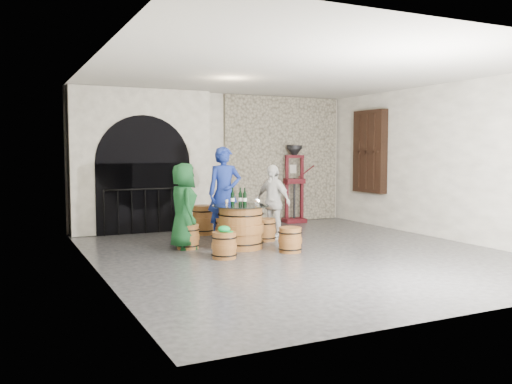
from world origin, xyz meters
name	(u,v)px	position (x,y,z in m)	size (l,w,h in m)	color
ground	(298,253)	(0.00, 0.00, 0.00)	(8.00, 8.00, 0.00)	#29292C
wall_back	(216,160)	(0.00, 4.00, 1.60)	(8.00, 8.00, 0.00)	white
wall_front	(481,171)	(0.00, -4.00, 1.60)	(8.00, 8.00, 0.00)	white
wall_left	(95,166)	(-3.50, 0.00, 1.60)	(8.00, 8.00, 0.00)	white
wall_right	(447,162)	(3.50, 0.00, 1.60)	(8.00, 8.00, 0.00)	white
ceiling	(299,72)	(0.00, 0.00, 3.20)	(8.00, 8.00, 0.00)	beige
stone_facing_panel	(282,159)	(1.80, 3.94, 1.60)	(3.20, 0.12, 3.18)	#AAA188
arched_opening	(141,161)	(-1.90, 3.74, 1.58)	(3.10, 0.60, 3.19)	white
shuttered_window	(369,152)	(3.38, 2.40, 1.80)	(0.23, 1.10, 2.00)	black
barrel_table	(241,227)	(-0.75, 0.85, 0.40)	(1.06, 1.06, 0.81)	brown
barrel_stool_left	(188,237)	(-1.65, 1.23, 0.22)	(0.44, 0.44, 0.45)	brown
barrel_stool_far	(226,229)	(-0.65, 1.83, 0.22)	(0.44, 0.44, 0.45)	brown
barrel_stool_right	(266,230)	(0.05, 1.42, 0.22)	(0.44, 0.44, 0.45)	brown
barrel_stool_near_right	(290,240)	(-0.11, 0.11, 0.22)	(0.44, 0.44, 0.45)	brown
barrel_stool_near_left	(224,245)	(-1.39, 0.10, 0.22)	(0.44, 0.44, 0.45)	brown
green_cap	(224,229)	(-1.38, 0.10, 0.50)	(0.25, 0.21, 0.12)	#0E9C41
person_green	(184,206)	(-1.72, 1.26, 0.80)	(0.78, 0.51, 1.60)	#12401D
person_blue	(225,193)	(-0.64, 1.91, 0.95)	(0.69, 0.46, 1.90)	navy
person_white	(272,202)	(0.30, 1.59, 0.77)	(0.90, 0.37, 1.54)	white
wine_bottle_left	(233,198)	(-0.88, 0.93, 0.94)	(0.08, 0.08, 0.32)	black
wine_bottle_center	(245,198)	(-0.67, 0.84, 0.94)	(0.08, 0.08, 0.32)	black
wine_bottle_right	(240,198)	(-0.73, 0.91, 0.94)	(0.08, 0.08, 0.32)	black
tasting_glass_a	(227,203)	(-1.04, 0.82, 0.86)	(0.05, 0.05, 0.10)	#B36922
tasting_glass_b	(256,201)	(-0.39, 0.93, 0.86)	(0.05, 0.05, 0.10)	#B36922
tasting_glass_c	(227,202)	(-0.92, 1.07, 0.86)	(0.05, 0.05, 0.10)	#B36922
tasting_glass_d	(245,201)	(-0.53, 1.14, 0.86)	(0.05, 0.05, 0.10)	#B36922
tasting_glass_e	(258,202)	(-0.42, 0.78, 0.86)	(0.05, 0.05, 0.10)	#B36922
tasting_glass_f	(226,202)	(-0.98, 0.98, 0.86)	(0.05, 0.05, 0.10)	#B36922
side_barrel	(203,220)	(-0.81, 2.72, 0.32)	(0.48, 0.48, 0.64)	brown
corking_press	(294,178)	(1.98, 3.61, 1.14)	(0.82, 0.50, 1.96)	#510D17
control_box	(292,169)	(2.05, 3.86, 1.35)	(0.18, 0.10, 0.22)	silver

